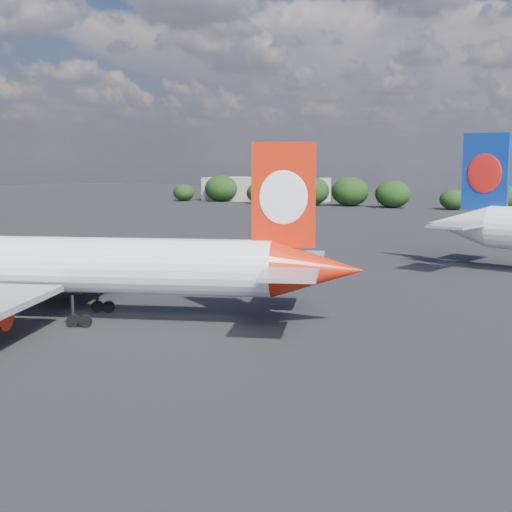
% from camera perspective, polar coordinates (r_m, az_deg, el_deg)
% --- Properties ---
extents(ground, '(500.00, 500.00, 0.00)m').
position_cam_1_polar(ground, '(101.33, 3.37, -0.59)').
color(ground, black).
rests_on(ground, ground).
extents(qantas_airliner, '(48.78, 46.81, 16.24)m').
position_cam_1_polar(qantas_airliner, '(67.49, -13.82, -0.82)').
color(qantas_airliner, white).
rests_on(qantas_airliner, ground).
extents(terminal_building, '(42.00, 16.00, 8.00)m').
position_cam_1_polar(terminal_building, '(247.42, 0.78, 5.36)').
color(terminal_building, '#A3998C').
rests_on(terminal_building, ground).
extents(highway_sign, '(6.00, 0.30, 4.50)m').
position_cam_1_polar(highway_sign, '(216.55, 10.43, 4.64)').
color(highway_sign, '#156C22').
rests_on(highway_sign, ground).
extents(billboard_yellow, '(5.00, 0.30, 5.50)m').
position_cam_1_polar(billboard_yellow, '(216.82, 18.55, 4.56)').
color(billboard_yellow, yellow).
rests_on(billboard_yellow, ground).
extents(horizon_treeline, '(206.01, 16.88, 9.10)m').
position_cam_1_polar(horizon_treeline, '(215.81, 16.21, 4.67)').
color(horizon_treeline, black).
rests_on(horizon_treeline, ground).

